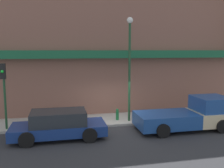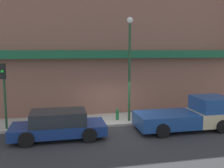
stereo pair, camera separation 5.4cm
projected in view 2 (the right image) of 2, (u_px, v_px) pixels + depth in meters
name	position (u px, v px, depth m)	size (l,w,h in m)	color
ground_plane	(118.00, 126.00, 14.32)	(80.00, 80.00, 0.00)	#2D2D30
sidewalk	(113.00, 119.00, 15.57)	(36.00, 2.58, 0.13)	#ADA89E
building	(105.00, 46.00, 17.64)	(19.80, 3.80, 10.86)	brown
pickup_truck	(191.00, 115.00, 13.79)	(5.41, 2.22, 1.77)	beige
parked_car	(59.00, 125.00, 12.34)	(4.61, 2.03, 1.39)	navy
fire_hydrant	(117.00, 114.00, 15.19)	(0.18, 0.18, 0.70)	#196633
street_lamp	(130.00, 58.00, 14.51)	(0.36, 0.36, 6.09)	#1E4728
traffic_light	(4.00, 84.00, 13.09)	(0.28, 0.42, 3.53)	#1E4728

